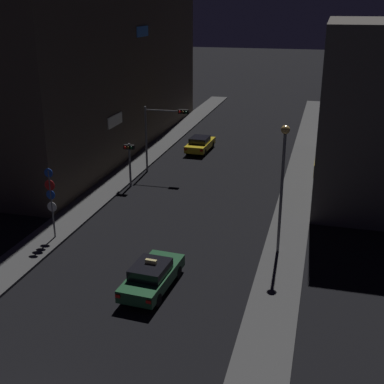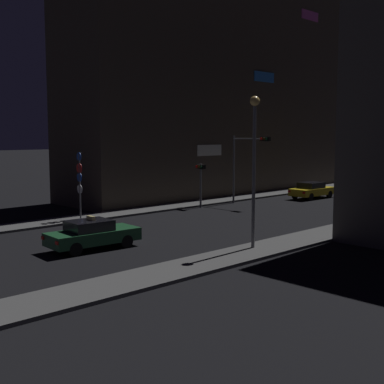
% 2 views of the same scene
% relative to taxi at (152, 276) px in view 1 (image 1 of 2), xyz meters
% --- Properties ---
extents(sidewalk_left, '(2.33, 65.09, 0.15)m').
position_rel_taxi_xyz_m(sidewalk_left, '(-7.84, 20.44, -0.66)').
color(sidewalk_left, '#4C4C4C').
rests_on(sidewalk_left, ground_plane).
extents(sidewalk_right, '(2.33, 65.09, 0.15)m').
position_rel_taxi_xyz_m(sidewalk_right, '(5.87, 20.44, -0.66)').
color(sidewalk_right, '#4C4C4C').
rests_on(sidewalk_right, ground_plane).
extents(building_facade_left, '(7.42, 35.44, 23.25)m').
position_rel_taxi_xyz_m(building_facade_left, '(-12.68, 24.28, 10.89)').
color(building_facade_left, '#473D33').
rests_on(building_facade_left, ground_plane).
extents(taxi, '(2.09, 4.56, 1.62)m').
position_rel_taxi_xyz_m(taxi, '(0.00, 0.00, 0.00)').
color(taxi, '#1E512D').
rests_on(taxi, ground_plane).
extents(far_car, '(1.97, 4.52, 1.42)m').
position_rel_taxi_xyz_m(far_car, '(-3.67, 24.40, -0.00)').
color(far_car, yellow).
rests_on(far_car, ground_plane).
extents(traffic_light_overhead, '(3.62, 0.42, 5.41)m').
position_rel_taxi_xyz_m(traffic_light_overhead, '(-5.11, 17.36, 3.14)').
color(traffic_light_overhead, slate).
rests_on(traffic_light_overhead, ground_plane).
extents(traffic_light_left_kerb, '(0.80, 0.42, 3.34)m').
position_rel_taxi_xyz_m(traffic_light_left_kerb, '(-6.42, 13.64, 1.68)').
color(traffic_light_left_kerb, slate).
rests_on(traffic_light_left_kerb, ground_plane).
extents(sign_pole_left, '(0.63, 0.10, 4.23)m').
position_rel_taxi_xyz_m(sign_pole_left, '(-7.37, 3.84, 1.89)').
color(sign_pole_left, slate).
rests_on(sign_pole_left, sidewalk_left).
extents(street_lamp_near_block, '(0.47, 0.47, 7.12)m').
position_rel_taxi_xyz_m(street_lamp_near_block, '(5.51, 5.38, 4.06)').
color(street_lamp_near_block, slate).
rests_on(street_lamp_near_block, sidewalk_right).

